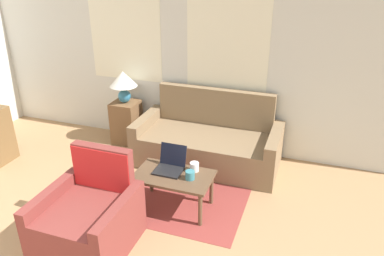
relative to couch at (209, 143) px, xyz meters
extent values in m
cube|color=silver|center=(-0.56, 0.45, 1.03)|extent=(6.95, 0.05, 2.60)
cube|color=white|center=(-1.39, 0.42, 1.28)|extent=(1.10, 0.01, 1.30)
cube|color=white|center=(0.10, 0.42, 1.28)|extent=(1.10, 0.01, 1.30)
cube|color=brown|center=(-0.05, -0.60, -0.27)|extent=(1.52, 1.94, 0.01)
cube|color=#846B4C|center=(0.00, -0.07, -0.06)|extent=(1.61, 0.88, 0.42)
cube|color=#846B4C|center=(0.00, 0.31, 0.20)|extent=(1.61, 0.12, 0.94)
cube|color=#846B4C|center=(-0.88, -0.07, 0.01)|extent=(0.14, 0.88, 0.57)
cube|color=#846B4C|center=(0.88, -0.07, 0.01)|extent=(0.14, 0.88, 0.57)
cube|color=brown|center=(-0.60, -1.97, -0.05)|extent=(0.63, 0.83, 0.45)
cube|color=brown|center=(-0.60, -1.61, 0.18)|extent=(0.63, 0.10, 0.91)
cube|color=brown|center=(-0.97, -1.97, 0.01)|extent=(0.10, 0.83, 0.57)
cube|color=brown|center=(-0.24, -1.97, 0.01)|extent=(0.10, 0.83, 0.57)
cube|color=red|center=(-0.60, -1.66, 0.29)|extent=(0.62, 0.01, 0.65)
cube|color=brown|center=(-1.33, 0.16, 0.04)|extent=(0.37, 0.37, 0.63)
ellipsoid|color=teal|center=(-1.33, 0.16, 0.45)|extent=(0.18, 0.18, 0.19)
cylinder|color=tan|center=(-1.33, 0.16, 0.57)|extent=(0.02, 0.02, 0.06)
cone|color=white|center=(-1.33, 0.16, 0.71)|extent=(0.39, 0.39, 0.21)
cube|color=brown|center=(-0.05, -1.13, 0.13)|extent=(0.84, 0.50, 0.03)
cylinder|color=brown|center=(-0.43, -1.33, -0.08)|extent=(0.04, 0.04, 0.39)
cylinder|color=brown|center=(0.32, -1.33, -0.08)|extent=(0.04, 0.04, 0.39)
cylinder|color=brown|center=(-0.43, -0.93, -0.08)|extent=(0.04, 0.04, 0.39)
cylinder|color=brown|center=(0.32, -0.93, -0.08)|extent=(0.04, 0.04, 0.39)
cube|color=black|center=(-0.13, -1.09, 0.16)|extent=(0.30, 0.24, 0.02)
cube|color=black|center=(-0.13, -0.94, 0.28)|extent=(0.30, 0.07, 0.24)
cylinder|color=teal|center=(0.14, -1.15, 0.19)|extent=(0.10, 0.10, 0.10)
cylinder|color=white|center=(0.13, -0.98, 0.20)|extent=(0.10, 0.10, 0.10)
camera|label=1|loc=(1.27, -4.31, 2.30)|focal=35.00mm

